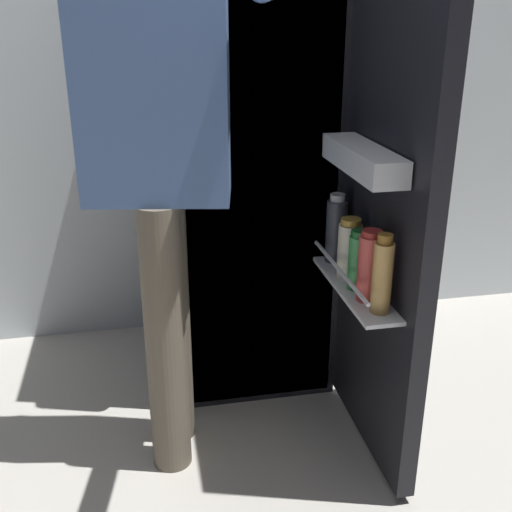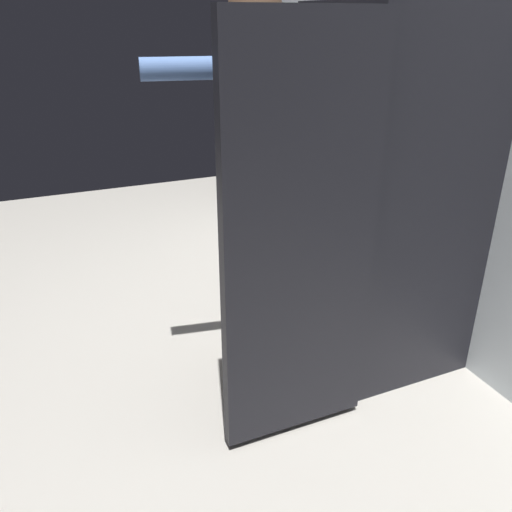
% 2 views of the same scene
% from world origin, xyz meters
% --- Properties ---
extents(ground_plane, '(6.64, 6.64, 0.00)m').
position_xyz_m(ground_plane, '(0.00, 0.00, 0.00)').
color(ground_plane, '#B7B2A8').
extents(kitchen_wall, '(4.40, 0.10, 2.45)m').
position_xyz_m(kitchen_wall, '(0.00, 0.96, 1.23)').
color(kitchen_wall, silver).
rests_on(kitchen_wall, ground_plane).
extents(refrigerator, '(0.66, 1.25, 1.61)m').
position_xyz_m(refrigerator, '(0.03, 0.53, 0.80)').
color(refrigerator, black).
rests_on(refrigerator, ground_plane).
extents(person, '(0.54, 0.76, 1.69)m').
position_xyz_m(person, '(-0.29, 0.05, 1.01)').
color(person, '#665B4C').
rests_on(person, ground_plane).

